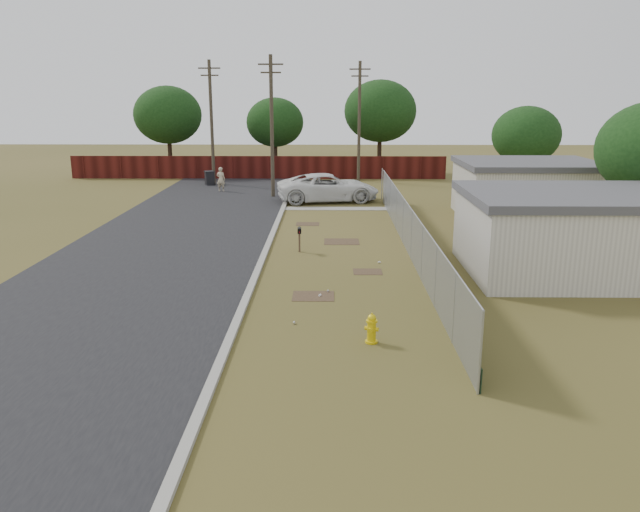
{
  "coord_description": "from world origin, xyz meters",
  "views": [
    {
      "loc": [
        -0.28,
        -24.9,
        6.57
      ],
      "look_at": [
        -0.59,
        -3.85,
        1.1
      ],
      "focal_mm": 35.0,
      "sensor_mm": 36.0,
      "label": 1
    }
  ],
  "objects_px": {
    "pickup_truck": "(328,188)",
    "fire_hydrant": "(372,329)",
    "trash_bin": "(210,178)",
    "pedestrian": "(221,179)",
    "mailbox": "(299,233)"
  },
  "relations": [
    {
      "from": "mailbox",
      "to": "pickup_truck",
      "type": "relative_size",
      "value": 0.17
    },
    {
      "from": "fire_hydrant",
      "to": "mailbox",
      "type": "relative_size",
      "value": 0.8
    },
    {
      "from": "pickup_truck",
      "to": "fire_hydrant",
      "type": "bearing_deg",
      "value": 172.81
    },
    {
      "from": "mailbox",
      "to": "fire_hydrant",
      "type": "bearing_deg",
      "value": -76.43
    },
    {
      "from": "pedestrian",
      "to": "trash_bin",
      "type": "xyz_separation_m",
      "value": [
        -1.39,
        3.12,
        -0.31
      ]
    },
    {
      "from": "pedestrian",
      "to": "trash_bin",
      "type": "relative_size",
      "value": 1.62
    },
    {
      "from": "fire_hydrant",
      "to": "trash_bin",
      "type": "distance_m",
      "value": 31.98
    },
    {
      "from": "fire_hydrant",
      "to": "pedestrian",
      "type": "distance_m",
      "value": 28.59
    },
    {
      "from": "mailbox",
      "to": "pedestrian",
      "type": "height_order",
      "value": "pedestrian"
    },
    {
      "from": "mailbox",
      "to": "pedestrian",
      "type": "xyz_separation_m",
      "value": [
        -6.27,
        17.15,
        -0.0
      ]
    },
    {
      "from": "mailbox",
      "to": "trash_bin",
      "type": "bearing_deg",
      "value": 110.7
    },
    {
      "from": "pickup_truck",
      "to": "pedestrian",
      "type": "height_order",
      "value": "pickup_truck"
    },
    {
      "from": "pedestrian",
      "to": "mailbox",
      "type": "bearing_deg",
      "value": 123.38
    },
    {
      "from": "pickup_truck",
      "to": "trash_bin",
      "type": "height_order",
      "value": "pickup_truck"
    },
    {
      "from": "mailbox",
      "to": "trash_bin",
      "type": "height_order",
      "value": "mailbox"
    }
  ]
}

